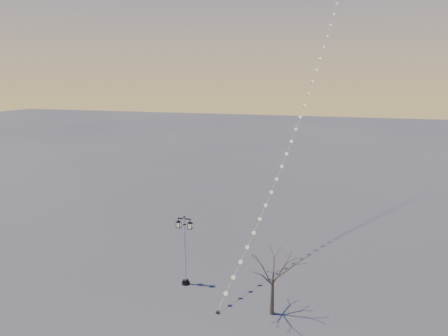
% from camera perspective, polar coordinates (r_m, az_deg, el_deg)
% --- Properties ---
extents(ground, '(300.00, 300.00, 0.00)m').
position_cam_1_polar(ground, '(28.71, -6.08, -19.53)').
color(ground, '#414242').
rests_on(ground, ground).
extents(street_lamp, '(1.38, 0.60, 5.43)m').
position_cam_1_polar(street_lamp, '(30.46, -5.59, -11.14)').
color(street_lamp, black).
rests_on(street_lamp, ground).
extents(bare_tree, '(2.71, 2.71, 4.50)m').
position_cam_1_polar(bare_tree, '(26.88, 7.01, -14.29)').
color(bare_tree, '#453A2B').
rests_on(bare_tree, ground).
extents(kite_train, '(7.93, 34.96, 33.88)m').
position_cam_1_polar(kite_train, '(40.05, 12.13, 14.63)').
color(kite_train, '#362719').
rests_on(kite_train, ground).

